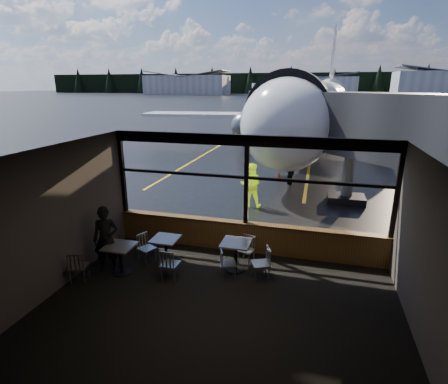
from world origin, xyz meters
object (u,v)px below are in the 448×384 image
at_px(chair_near_e, 261,264).
at_px(ground_crew, 251,185).
at_px(cafe_table_near, 236,256).
at_px(jet_bridge, 362,146).
at_px(cafe_table_left, 121,259).
at_px(chair_near_n, 246,251).
at_px(chair_left_s, 79,267).
at_px(airliner, 321,72).
at_px(cone_nose, 279,175).
at_px(chair_near_w, 228,264).
at_px(cone_wing, 246,141).
at_px(chair_mid_w, 147,249).
at_px(chair_mid_s, 170,264).
at_px(passenger, 106,240).
at_px(cafe_table_mid, 166,251).

height_order(chair_near_e, ground_crew, ground_crew).
relative_size(cafe_table_near, chair_near_e, 0.91).
distance_m(jet_bridge, cafe_table_left, 10.24).
relative_size(chair_near_n, chair_left_s, 0.94).
height_order(airliner, chair_near_n, airliner).
bearing_deg(chair_near_e, jet_bridge, -45.70).
relative_size(jet_bridge, cone_nose, 25.69).
bearing_deg(chair_near_w, chair_near_n, 138.29).
relative_size(chair_near_n, ground_crew, 0.46).
relative_size(jet_bridge, cafe_table_left, 14.04).
bearing_deg(chair_near_n, cone_nose, -73.61).
bearing_deg(cone_wing, jet_bridge, -62.20).
xyz_separation_m(cafe_table_near, chair_left_s, (-3.68, -1.61, 0.03)).
height_order(cafe_table_near, chair_mid_w, chair_mid_w).
height_order(chair_near_e, chair_mid_s, chair_near_e).
xyz_separation_m(chair_mid_s, ground_crew, (0.89, 6.23, 0.45)).
height_order(airliner, chair_left_s, airliner).
bearing_deg(passenger, cone_nose, 50.81).
bearing_deg(cafe_table_near, ground_crew, 96.53).
bearing_deg(chair_mid_s, passenger, -178.93).
xyz_separation_m(airliner, chair_left_s, (-5.41, -23.48, -5.36)).
bearing_deg(passenger, chair_mid_w, 17.28).
relative_size(chair_left_s, cone_wing, 2.01).
relative_size(cafe_table_near, passenger, 0.46).
bearing_deg(chair_near_n, chair_mid_w, 28.15).
height_order(chair_near_e, chair_near_n, chair_near_e).
relative_size(jet_bridge, chair_near_w, 13.82).
height_order(cafe_table_mid, chair_mid_s, chair_mid_s).
bearing_deg(cafe_table_near, chair_left_s, -156.36).
xyz_separation_m(chair_left_s, cone_wing, (-0.41, 22.93, -0.22)).
height_order(cafe_table_left, cone_wing, cafe_table_left).
bearing_deg(cafe_table_near, chair_near_n, 61.88).
bearing_deg(chair_mid_w, cone_nose, -169.59).
height_order(chair_mid_s, cone_wing, chair_mid_s).
xyz_separation_m(chair_mid_w, passenger, (-0.81, -0.66, 0.48)).
relative_size(chair_near_e, ground_crew, 0.50).
distance_m(airliner, cafe_table_left, 23.89).
bearing_deg(cafe_table_near, cafe_table_mid, -175.20).
relative_size(cafe_table_mid, ground_crew, 0.43).
bearing_deg(cone_wing, cafe_table_left, -86.92).
distance_m(chair_near_e, chair_near_n, 0.88).
relative_size(cafe_table_near, chair_mid_s, 0.92).
height_order(jet_bridge, cafe_table_left, jet_bridge).
height_order(chair_near_n, cone_wing, chair_near_n).
bearing_deg(ground_crew, cafe_table_mid, 69.50).
relative_size(cone_nose, cone_wing, 1.00).
height_order(airliner, ground_crew, airliner).
bearing_deg(cafe_table_near, airliner, 85.49).
xyz_separation_m(cone_nose, cone_wing, (-4.14, 11.39, -0.00)).
xyz_separation_m(airliner, chair_near_e, (-1.00, -22.19, -5.35)).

